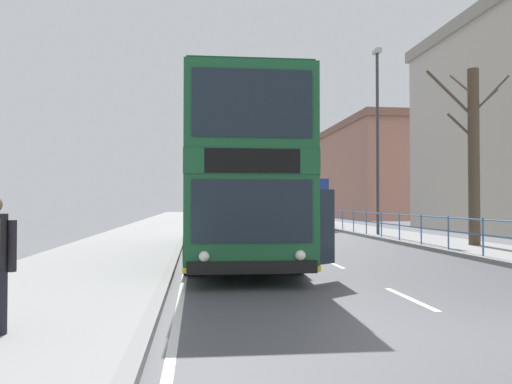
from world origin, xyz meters
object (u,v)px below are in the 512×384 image
Objects in this scene: bare_tree_far_00 at (473,153)px; double_decker_bus_main at (236,180)px; street_lamp_far_side at (377,128)px; background_building_01 at (377,171)px; background_bus_far_lane at (291,202)px.

double_decker_bus_main is at bearing -169.23° from bare_tree_far_00.
street_lamp_far_side is 28.97m from background_building_01.
background_building_01 is at bearing 68.96° from street_lamp_far_side.
bare_tree_far_00 is at bearing -78.66° from background_bus_far_lane.
double_decker_bus_main is 38.90m from background_building_01.
street_lamp_far_side is 0.47× the size of background_building_01.
double_decker_bus_main is 8.89m from bare_tree_far_00.
background_bus_far_lane is at bearing 100.59° from street_lamp_far_side.
double_decker_bus_main is 19.17m from background_bus_far_lane.
bare_tree_far_00 is 34.13m from background_building_01.
double_decker_bus_main is at bearing -106.08° from background_bus_far_lane.
double_decker_bus_main is 10.86m from street_lamp_far_side.
street_lamp_far_side is at bearing -79.41° from background_bus_far_lane.
double_decker_bus_main is at bearing -134.55° from street_lamp_far_side.
double_decker_bus_main is 1.74× the size of bare_tree_far_00.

